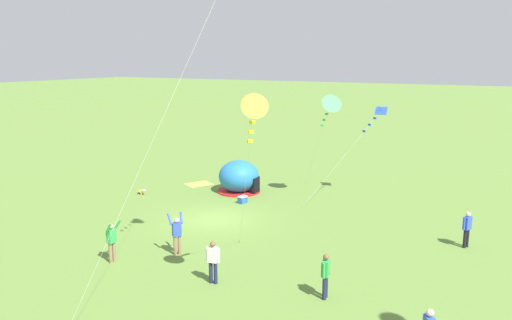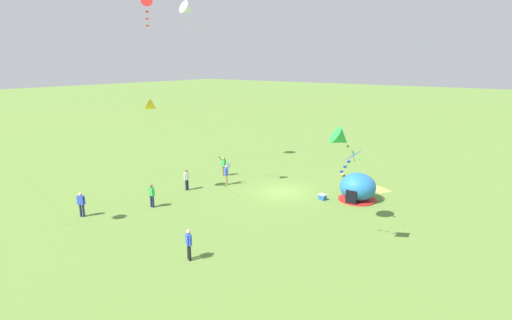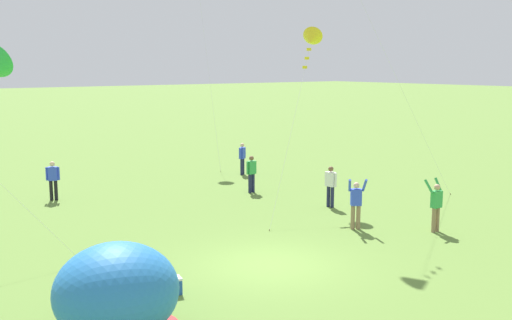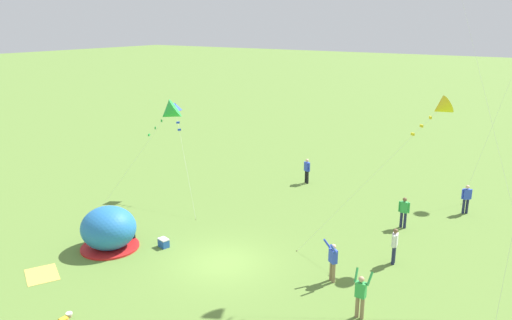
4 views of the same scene
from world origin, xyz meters
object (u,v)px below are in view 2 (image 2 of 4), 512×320
object	(u,v)px
person_arms_raised	(224,165)
person_far_back	(81,203)
person_watching_sky	(226,173)
kite_green	(341,139)
person_center_field	(189,243)
kite_blue	(350,160)
kite_white	(187,9)
person_near_tent	(152,194)
popup_tent	(358,188)
toddler_crawling	(343,175)
person_with_toddler	(187,179)
kite_yellow	(152,107)
cooler_box	(323,197)
kite_red	(147,4)

from	to	relation	value
person_arms_raised	person_far_back	bearing A→B (deg)	85.32
person_watching_sky	kite_green	xyz separation A→B (m)	(-11.54, 2.71, 4.75)
person_center_field	person_far_back	world-z (taller)	same
kite_blue	kite_green	world-z (taller)	kite_green
kite_white	kite_blue	bearing A→B (deg)	158.05
person_near_tent	popup_tent	bearing A→B (deg)	-137.46
kite_green	person_near_tent	bearing A→B (deg)	20.53
toddler_crawling	popup_tent	bearing A→B (deg)	124.44
person_watching_sky	person_arms_raised	bearing A→B (deg)	-43.57
person_watching_sky	kite_blue	bearing A→B (deg)	158.73
kite_white	person_with_toddler	bearing A→B (deg)	131.86
person_far_back	kite_blue	bearing A→B (deg)	-159.29
person_near_tent	person_with_toddler	distance (m)	4.38
kite_yellow	cooler_box	bearing A→B (deg)	-148.00
kite_white	kite_blue	xyz separation A→B (m)	(-20.33, 8.19, -9.73)
person_with_toddler	person_far_back	bearing A→B (deg)	80.13
person_far_back	kite_yellow	world-z (taller)	kite_yellow
person_near_tent	kite_green	bearing A→B (deg)	-159.47
popup_tent	person_far_back	size ratio (longest dim) A/B	1.63
kite_red	kite_yellow	bearing A→B (deg)	-33.82
person_center_field	person_with_toddler	xyz separation A→B (m)	(8.78, -8.21, 0.00)
kite_red	kite_blue	distance (m)	17.69
cooler_box	person_arms_raised	size ratio (longest dim) A/B	0.32
person_arms_raised	kite_white	xyz separation A→B (m)	(5.08, -1.12, 13.92)
person_near_tent	person_arms_raised	bearing A→B (deg)	-82.16
person_arms_raised	person_near_tent	size ratio (longest dim) A/B	1.10
person_near_tent	kite_yellow	world-z (taller)	kite_yellow
kite_white	person_watching_sky	bearing A→B (deg)	156.81
popup_tent	kite_white	distance (m)	22.42
person_center_field	kite_green	distance (m)	10.73
kite_green	kite_yellow	world-z (taller)	kite_yellow
popup_tent	person_near_tent	xyz separation A→B (m)	(11.23, 10.30, -0.03)
cooler_box	kite_red	xyz separation A→B (m)	(10.38, 7.16, 13.89)
cooler_box	person_watching_sky	xyz separation A→B (m)	(8.35, 1.48, 0.78)
person_with_toddler	popup_tent	bearing A→B (deg)	-153.63
person_watching_sky	person_with_toddler	size ratio (longest dim) A/B	1.10
person_watching_sky	kite_yellow	world-z (taller)	kite_yellow
person_center_field	kite_blue	bearing A→B (deg)	-135.10
cooler_box	kite_yellow	bearing A→B (deg)	32.00
person_with_toddler	kite_yellow	distance (m)	6.49
person_near_tent	kite_blue	distance (m)	14.76
toddler_crawling	kite_yellow	world-z (taller)	kite_yellow
person_center_field	toddler_crawling	bearing A→B (deg)	-89.41
cooler_box	kite_blue	size ratio (longest dim) A/B	0.10
cooler_box	kite_red	bearing A→B (deg)	34.61
person_watching_sky	kite_red	bearing A→B (deg)	70.31
cooler_box	kite_white	distance (m)	21.38
cooler_box	person_with_toddler	world-z (taller)	person_with_toddler
kite_white	person_arms_raised	bearing A→B (deg)	167.57
person_near_tent	kite_yellow	bearing A→B (deg)	-47.64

